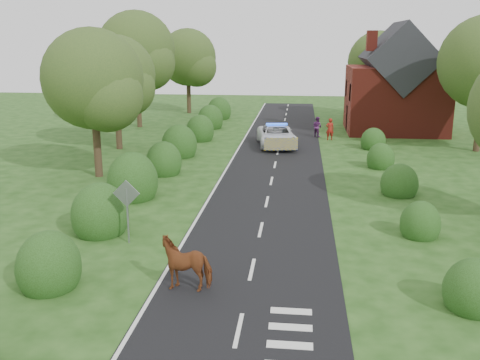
# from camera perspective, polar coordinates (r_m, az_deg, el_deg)

# --- Properties ---
(ground) EXTENTS (120.00, 120.00, 0.00)m
(ground) POSITION_cam_1_polar(r_m,az_deg,el_deg) (18.63, 1.28, -9.56)
(ground) COLOR #1D4312
(road) EXTENTS (6.00, 70.00, 0.02)m
(road) POSITION_cam_1_polar(r_m,az_deg,el_deg) (32.85, 3.67, 1.22)
(road) COLOR black
(road) RESTS_ON ground
(road_markings) EXTENTS (4.96, 70.00, 0.01)m
(road_markings) POSITION_cam_1_polar(r_m,az_deg,el_deg) (30.96, 0.51, 0.44)
(road_markings) COLOR white
(road_markings) RESTS_ON road
(hedgerow_left) EXTENTS (2.75, 50.41, 3.00)m
(hedgerow_left) POSITION_cam_1_polar(r_m,az_deg,el_deg) (30.50, -8.95, 1.44)
(hedgerow_left) COLOR #1E380F
(hedgerow_left) RESTS_ON ground
(hedgerow_right) EXTENTS (2.10, 45.78, 2.10)m
(hedgerow_right) POSITION_cam_1_polar(r_m,az_deg,el_deg) (29.45, 16.22, 0.16)
(hedgerow_right) COLOR #1E380F
(hedgerow_right) RESTS_ON ground
(tree_left_a) EXTENTS (5.74, 5.60, 8.38)m
(tree_left_a) POSITION_cam_1_polar(r_m,az_deg,el_deg) (30.98, -15.08, 9.93)
(tree_left_a) COLOR #332316
(tree_left_a) RESTS_ON ground
(tree_left_b) EXTENTS (5.74, 5.60, 8.07)m
(tree_left_b) POSITION_cam_1_polar(r_m,az_deg,el_deg) (39.01, -12.85, 10.51)
(tree_left_b) COLOR #332316
(tree_left_b) RESTS_ON ground
(tree_left_c) EXTENTS (6.97, 6.80, 10.22)m
(tree_left_c) POSITION_cam_1_polar(r_m,az_deg,el_deg) (48.87, -10.71, 13.14)
(tree_left_c) COLOR #332316
(tree_left_c) RESTS_ON ground
(tree_left_d) EXTENTS (6.15, 6.00, 8.89)m
(tree_left_d) POSITION_cam_1_polar(r_m,az_deg,el_deg) (58.00, -5.34, 12.65)
(tree_left_d) COLOR #332316
(tree_left_d) RESTS_ON ground
(tree_right_c) EXTENTS (6.15, 6.00, 8.58)m
(tree_right_c) POSITION_cam_1_polar(r_m,az_deg,el_deg) (55.36, 14.84, 11.83)
(tree_right_c) COLOR #332316
(tree_right_c) RESTS_ON ground
(road_sign) EXTENTS (1.06, 0.08, 2.53)m
(road_sign) POSITION_cam_1_polar(r_m,az_deg,el_deg) (20.88, -11.98, -2.32)
(road_sign) COLOR gray
(road_sign) RESTS_ON ground
(house) EXTENTS (8.00, 7.40, 9.17)m
(house) POSITION_cam_1_polar(r_m,az_deg,el_deg) (47.74, 16.31, 9.48)
(house) COLOR maroon
(house) RESTS_ON ground
(cow) EXTENTS (2.03, 1.14, 1.40)m
(cow) POSITION_cam_1_polar(r_m,az_deg,el_deg) (17.29, -5.67, -9.08)
(cow) COLOR maroon
(cow) RESTS_ON ground
(police_van) EXTENTS (3.43, 5.99, 1.71)m
(police_van) POSITION_cam_1_polar(r_m,az_deg,el_deg) (39.81, 3.92, 4.73)
(police_van) COLOR white
(police_van) RESTS_ON ground
(pedestrian_red) EXTENTS (0.68, 0.49, 1.73)m
(pedestrian_red) POSITION_cam_1_polar(r_m,az_deg,el_deg) (42.80, 9.56, 5.37)
(pedestrian_red) COLOR maroon
(pedestrian_red) RESTS_ON ground
(pedestrian_purple) EXTENTS (1.02, 0.99, 1.65)m
(pedestrian_purple) POSITION_cam_1_polar(r_m,az_deg,el_deg) (44.11, 8.23, 5.65)
(pedestrian_purple) COLOR #5B245F
(pedestrian_purple) RESTS_ON ground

